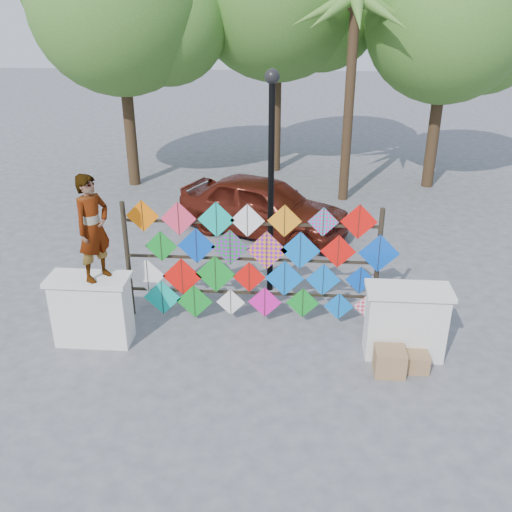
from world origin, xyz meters
name	(u,v)px	position (x,y,z in m)	size (l,w,h in m)	color
ground	(247,341)	(0.00, 0.00, 0.00)	(80.00, 80.00, 0.00)	gray
parapet_left	(92,309)	(-2.70, -0.20, 0.65)	(1.40, 0.65, 1.28)	white
parapet_right	(405,322)	(2.70, -0.20, 0.65)	(1.40, 0.65, 1.28)	white
kite_rack	(254,263)	(0.07, 0.73, 1.21)	(5.00, 0.24, 2.39)	black
tree_west	(122,5)	(-4.40, 9.03, 5.38)	(5.85, 5.20, 8.01)	#44351D
tree_east	(451,20)	(5.09, 9.53, 4.99)	(5.40, 4.80, 7.42)	#44351D
palm_tree	(354,23)	(2.20, 8.00, 4.95)	(3.62, 3.62, 5.83)	#44351D
vendor_woman	(93,228)	(-2.50, -0.20, 2.19)	(0.66, 0.44, 1.82)	#99999E
sedan	(263,206)	(-0.03, 5.07, 0.75)	(1.78, 4.42, 1.51)	#4F160D
lamppost	(271,165)	(0.30, 2.00, 2.69)	(0.28, 0.28, 4.46)	black
cardboard_box_near	(390,361)	(2.40, -0.75, 0.22)	(0.49, 0.44, 0.44)	#A87651
cardboard_box_far	(417,362)	(2.87, -0.65, 0.15)	(0.37, 0.34, 0.31)	#A87651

